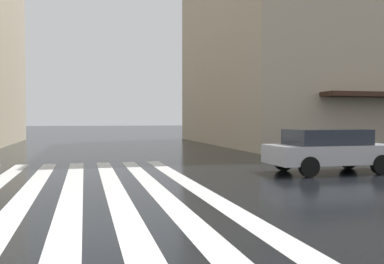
{
  "coord_description": "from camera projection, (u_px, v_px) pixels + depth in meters",
  "views": [
    {
      "loc": [
        -6.45,
        -0.15,
        1.73
      ],
      "look_at": [
        7.1,
        -3.65,
        1.3
      ],
      "focal_mm": 38.97,
      "sensor_mm": 36.0,
      "label": 1
    }
  ],
  "objects": [
    {
      "name": "ground_plane",
      "position": [
        75.0,
        234.0,
        6.26
      ],
      "size": [
        220.0,
        220.0,
        0.0
      ],
      "primitive_type": "plane",
      "color": "black"
    },
    {
      "name": "zebra_crossing",
      "position": [
        72.0,
        190.0,
        10.09
      ],
      "size": [
        13.0,
        6.5,
        0.01
      ],
      "color": "silver",
      "rests_on": "ground_plane"
    },
    {
      "name": "haussmann_block_corner",
      "position": [
        346.0,
        21.0,
        31.16
      ],
      "size": [
        18.33,
        21.22,
        18.52
      ],
      "color": "tan",
      "rests_on": "ground_plane"
    },
    {
      "name": "car_silver",
      "position": [
        329.0,
        149.0,
        13.52
      ],
      "size": [
        1.85,
        4.1,
        1.41
      ],
      "color": "#B7B7BC",
      "rests_on": "ground_plane"
    }
  ]
}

